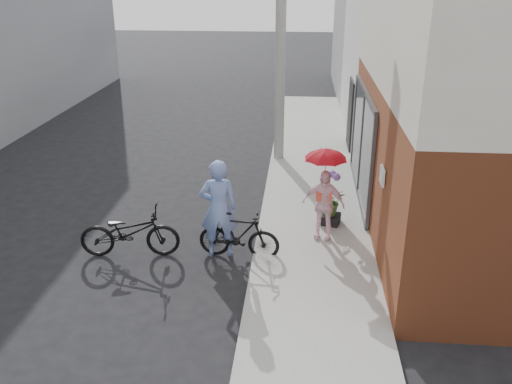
# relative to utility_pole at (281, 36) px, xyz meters

# --- Properties ---
(ground) EXTENTS (80.00, 80.00, 0.00)m
(ground) POSITION_rel_utility_pole_xyz_m (-1.10, -6.00, -3.50)
(ground) COLOR black
(ground) RESTS_ON ground
(sidewalk) EXTENTS (2.20, 24.00, 0.12)m
(sidewalk) POSITION_rel_utility_pole_xyz_m (1.00, -4.00, -3.44)
(sidewalk) COLOR #979792
(sidewalk) RESTS_ON ground
(curb) EXTENTS (0.12, 24.00, 0.12)m
(curb) POSITION_rel_utility_pole_xyz_m (-0.16, -4.00, -3.44)
(curb) COLOR #9E9E99
(curb) RESTS_ON ground
(plaster_building) EXTENTS (8.00, 6.00, 7.00)m
(plaster_building) POSITION_rel_utility_pole_xyz_m (6.10, 3.00, 0.00)
(plaster_building) COLOR silver
(plaster_building) RESTS_ON ground
(east_building_far) EXTENTS (8.00, 8.00, 7.00)m
(east_building_far) POSITION_rel_utility_pole_xyz_m (6.10, 10.00, 0.00)
(east_building_far) COLOR slate
(east_building_far) RESTS_ON ground
(utility_pole) EXTENTS (0.28, 0.28, 7.00)m
(utility_pole) POSITION_rel_utility_pole_xyz_m (0.00, 0.00, 0.00)
(utility_pole) COLOR #9E9E99
(utility_pole) RESTS_ON ground
(officer) EXTENTS (0.76, 0.55, 1.96)m
(officer) POSITION_rel_utility_pole_xyz_m (-0.89, -5.59, -2.52)
(officer) COLOR #6D85C2
(officer) RESTS_ON ground
(bike_left) EXTENTS (1.97, 0.88, 1.00)m
(bike_left) POSITION_rel_utility_pole_xyz_m (-2.60, -5.77, -3.00)
(bike_left) COLOR black
(bike_left) RESTS_ON ground
(bike_right) EXTENTS (1.61, 0.60, 0.94)m
(bike_right) POSITION_rel_utility_pole_xyz_m (-0.50, -5.67, -3.03)
(bike_right) COLOR black
(bike_right) RESTS_ON ground
(kimono_woman) EXTENTS (0.91, 0.53, 1.45)m
(kimono_woman) POSITION_rel_utility_pole_xyz_m (1.11, -4.91, -2.66)
(kimono_woman) COLOR white
(kimono_woman) RESTS_ON sidewalk
(parasol) EXTENTS (0.80, 0.80, 0.70)m
(parasol) POSITION_rel_utility_pole_xyz_m (1.11, -4.91, -1.58)
(parasol) COLOR red
(parasol) RESTS_ON kimono_woman
(planter) EXTENTS (0.48, 0.48, 0.21)m
(planter) POSITION_rel_utility_pole_xyz_m (1.30, -4.26, -3.28)
(planter) COLOR black
(planter) RESTS_ON sidewalk
(potted_plant) EXTENTS (0.57, 0.49, 0.63)m
(potted_plant) POSITION_rel_utility_pole_xyz_m (1.30, -4.26, -2.86)
(potted_plant) COLOR #3A6729
(potted_plant) RESTS_ON planter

